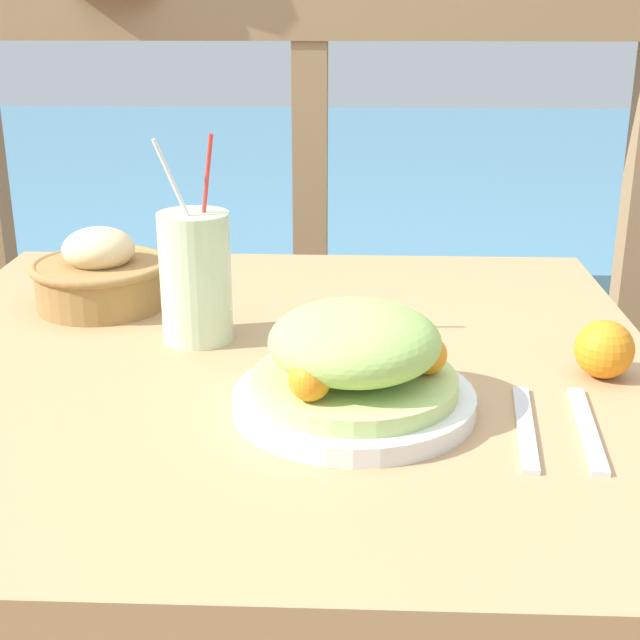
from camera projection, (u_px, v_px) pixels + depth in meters
patio_table at (273, 439)px, 1.06m from camera, size 0.90×0.89×0.72m
railing_fence at (310, 177)px, 1.84m from camera, size 2.80×0.08×1.13m
sea_backdrop at (337, 196)px, 4.38m from camera, size 12.00×4.00×0.41m
salad_plate at (354, 366)px, 0.88m from camera, size 0.24×0.24×0.11m
drink_glass at (196, 277)px, 1.06m from camera, size 0.09×0.09×0.25m
bread_basket at (101, 275)px, 1.19m from camera, size 0.19×0.19×0.11m
fork at (525, 427)px, 0.86m from camera, size 0.04×0.18×0.00m
knife at (587, 428)px, 0.86m from camera, size 0.03×0.18×0.00m
orange_near_basket at (604, 349)px, 0.97m from camera, size 0.06×0.06×0.06m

